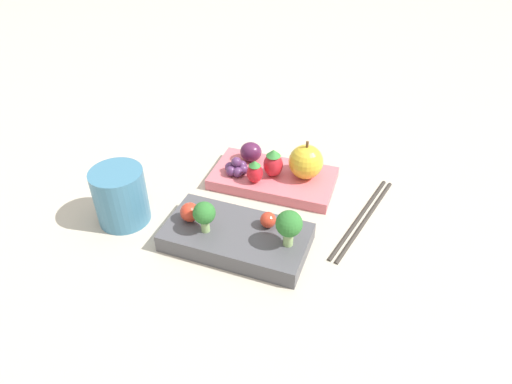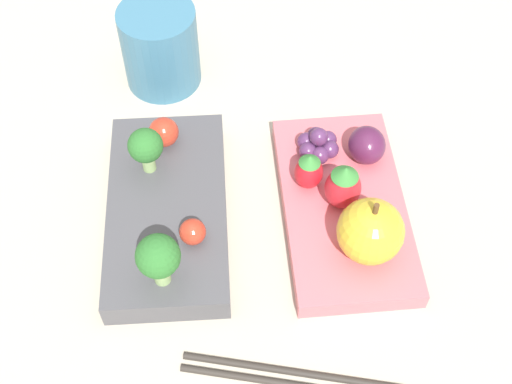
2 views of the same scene
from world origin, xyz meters
TOP-DOWN VIEW (x-y plane):
  - ground_plane at (0.00, 0.00)m, footprint 4.00×4.00m
  - bento_box_savoury at (0.01, 0.08)m, footprint 0.20×0.11m
  - bento_box_fruit at (0.00, -0.08)m, footprint 0.20×0.11m
  - broccoli_floret_0 at (0.05, 0.09)m, footprint 0.03×0.03m
  - broccoli_floret_1 at (-0.07, 0.08)m, footprint 0.03×0.03m
  - cherry_tomato_0 at (-0.03, 0.05)m, footprint 0.02×0.02m
  - cherry_tomato_1 at (0.08, 0.07)m, footprint 0.03×0.03m
  - apple at (-0.05, -0.09)m, footprint 0.05×0.05m
  - strawberry_0 at (0.02, -0.05)m, footprint 0.03×0.03m
  - strawberry_1 at (-0.00, -0.07)m, footprint 0.03×0.03m
  - plum at (0.05, -0.10)m, footprint 0.04×0.03m
  - grape_cluster at (0.06, -0.06)m, footprint 0.04×0.04m
  - drinking_cup at (0.18, 0.08)m, footprint 0.08×0.08m
  - chopsticks_pair at (-0.15, -0.03)m, footprint 0.07×0.21m

SIDE VIEW (x-z plane):
  - ground_plane at x=0.00m, z-range 0.00..0.00m
  - chopsticks_pair at x=-0.15m, z-range 0.00..0.01m
  - bento_box_fruit at x=0.00m, z-range 0.00..0.02m
  - bento_box_savoury at x=0.01m, z-range 0.00..0.03m
  - grape_cluster at x=0.06m, z-range 0.01..0.04m
  - plum at x=0.05m, z-range 0.02..0.05m
  - strawberry_0 at x=0.02m, z-range 0.02..0.06m
  - cherry_tomato_0 at x=-0.03m, z-range 0.03..0.05m
  - cherry_tomato_1 at x=0.08m, z-range 0.03..0.05m
  - strawberry_1 at x=0.00m, z-range 0.02..0.07m
  - drinking_cup at x=0.18m, z-range 0.00..0.08m
  - apple at x=-0.05m, z-range 0.01..0.08m
  - broccoli_floret_0 at x=0.05m, z-range 0.03..0.08m
  - broccoli_floret_1 at x=-0.07m, z-range 0.03..0.09m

